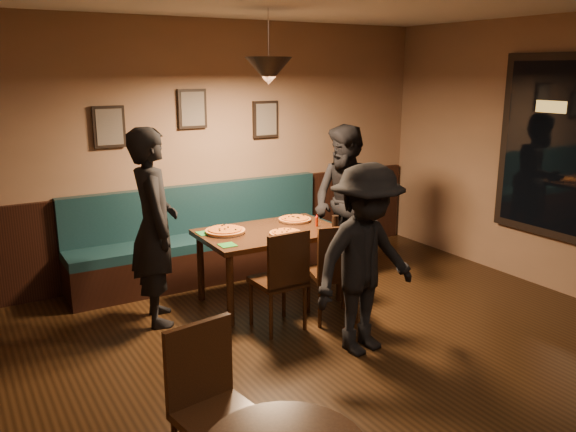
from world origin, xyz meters
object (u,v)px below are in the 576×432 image
(diner_right, at_px, (346,204))
(tabasco_bottle, at_px, (317,220))
(cafe_chair_far, at_px, (219,414))
(soda_glass, at_px, (335,222))
(dining_table, at_px, (270,266))
(chair_near_right, at_px, (333,271))
(diner_left, at_px, (154,227))
(diner_front, at_px, (366,260))
(booth_bench, at_px, (206,235))
(chair_near_left, at_px, (278,279))

(diner_right, bearing_deg, tabasco_bottle, -78.68)
(cafe_chair_far, bearing_deg, soda_glass, -146.12)
(soda_glass, xyz_separation_m, tabasco_bottle, (-0.09, 0.19, -0.01))
(dining_table, relative_size, chair_near_right, 1.46)
(chair_near_right, xyz_separation_m, diner_left, (-1.41, 0.78, 0.43))
(diner_right, bearing_deg, cafe_chair_far, -60.05)
(diner_front, bearing_deg, diner_right, 52.19)
(cafe_chair_far, bearing_deg, diner_right, -145.89)
(booth_bench, height_order, diner_right, diner_right)
(diner_left, xyz_separation_m, tabasco_bottle, (1.61, -0.20, -0.11))
(booth_bench, distance_m, dining_table, 0.97)
(dining_table, bearing_deg, chair_near_left, -112.32)
(dining_table, height_order, soda_glass, soda_glass)
(dining_table, relative_size, soda_glass, 9.67)
(diner_right, relative_size, diner_front, 1.08)
(chair_near_left, relative_size, tabasco_bottle, 7.56)
(chair_near_left, relative_size, diner_left, 0.52)
(dining_table, bearing_deg, diner_right, 8.90)
(soda_glass, bearing_deg, tabasco_bottle, 116.45)
(diner_right, bearing_deg, soda_glass, -58.95)
(diner_left, bearing_deg, cafe_chair_far, -179.84)
(diner_left, xyz_separation_m, diner_right, (2.15, 0.04, -0.05))
(soda_glass, distance_m, tabasco_bottle, 0.21)
(chair_near_right, bearing_deg, soda_glass, 68.62)
(soda_glass, bearing_deg, cafe_chair_far, -137.31)
(diner_left, distance_m, tabasco_bottle, 1.63)
(dining_table, xyz_separation_m, cafe_chair_far, (-1.57, -2.27, 0.10))
(chair_near_left, bearing_deg, diner_front, -63.89)
(chair_near_left, xyz_separation_m, cafe_chair_far, (-1.32, -1.67, 0.00))
(cafe_chair_far, bearing_deg, chair_near_left, -137.03)
(soda_glass, bearing_deg, booth_bench, 125.80)
(tabasco_bottle, relative_size, cafe_chair_far, 0.13)
(dining_table, distance_m, diner_left, 1.25)
(soda_glass, bearing_deg, diner_front, -112.80)
(dining_table, distance_m, cafe_chair_far, 2.76)
(chair_near_right, distance_m, tabasco_bottle, 0.69)
(chair_near_left, xyz_separation_m, diner_front, (0.39, -0.74, 0.32))
(chair_near_left, distance_m, tabasco_bottle, 0.95)
(chair_near_left, bearing_deg, booth_bench, 89.38)
(diner_right, height_order, diner_front, diner_right)
(booth_bench, distance_m, chair_near_left, 1.52)
(soda_glass, relative_size, tabasco_bottle, 1.14)
(booth_bench, height_order, chair_near_left, booth_bench)
(chair_near_left, bearing_deg, chair_near_right, -10.10)
(dining_table, distance_m, soda_glass, 0.78)
(diner_right, height_order, soda_glass, diner_right)
(chair_near_right, xyz_separation_m, soda_glass, (0.30, 0.39, 0.33))
(diner_right, bearing_deg, diner_left, -101.79)
(chair_near_left, xyz_separation_m, diner_left, (-0.87, 0.70, 0.43))
(booth_bench, xyz_separation_m, diner_left, (-0.83, -0.82, 0.39))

